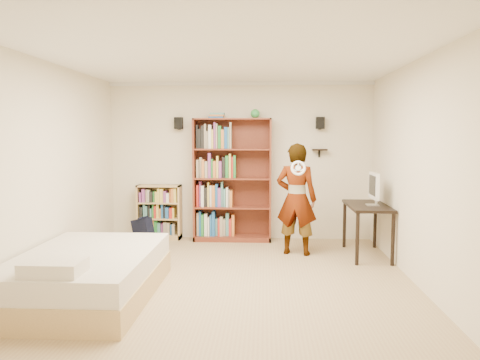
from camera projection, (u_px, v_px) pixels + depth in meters
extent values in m
cube|color=tan|center=(230.00, 282.00, 5.72)|extent=(4.50, 5.00, 0.01)
cube|color=beige|center=(240.00, 161.00, 8.08)|extent=(4.50, 0.02, 2.70)
cube|color=beige|center=(201.00, 202.00, 3.11)|extent=(4.50, 0.02, 2.70)
cube|color=beige|center=(46.00, 172.00, 5.71)|extent=(0.02, 5.00, 2.70)
cube|color=beige|center=(421.00, 173.00, 5.48)|extent=(0.02, 5.00, 2.70)
cube|color=white|center=(229.00, 58.00, 5.47)|extent=(4.50, 5.00, 0.02)
cube|color=silver|center=(240.00, 83.00, 7.92)|extent=(4.50, 0.06, 0.06)
cube|color=silver|center=(44.00, 62.00, 5.59)|extent=(0.06, 5.00, 0.06)
cube|color=silver|center=(422.00, 59.00, 5.35)|extent=(0.06, 5.00, 0.06)
cube|color=black|center=(179.00, 123.00, 7.97)|extent=(0.14, 0.12, 0.20)
cube|color=black|center=(320.00, 123.00, 7.85)|extent=(0.14, 0.12, 0.20)
cube|color=black|center=(320.00, 150.00, 7.90)|extent=(0.25, 0.16, 0.02)
imported|color=black|center=(296.00, 199.00, 7.01)|extent=(0.69, 0.54, 1.68)
torus|color=white|center=(298.00, 168.00, 6.65)|extent=(0.22, 0.08, 0.22)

